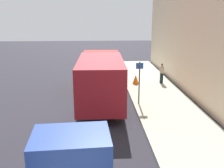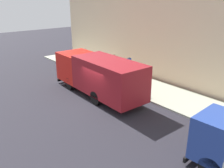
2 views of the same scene
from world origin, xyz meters
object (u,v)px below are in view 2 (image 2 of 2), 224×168
object	(u,v)px
large_utility_truck	(98,74)
traffic_cone_orange	(98,71)
pedestrian_walking	(114,62)
street_sign_post	(129,71)

from	to	relation	value
large_utility_truck	traffic_cone_orange	world-z (taller)	large_utility_truck
pedestrian_walking	traffic_cone_orange	world-z (taller)	pedestrian_walking
traffic_cone_orange	pedestrian_walking	bearing A→B (deg)	3.88
traffic_cone_orange	street_sign_post	distance (m)	4.80
large_utility_truck	pedestrian_walking	world-z (taller)	large_utility_truck
traffic_cone_orange	street_sign_post	size ratio (longest dim) A/B	0.28
large_utility_truck	pedestrian_walking	bearing A→B (deg)	39.48
pedestrian_walking	large_utility_truck	bearing A→B (deg)	85.83
street_sign_post	traffic_cone_orange	bearing A→B (deg)	83.94
pedestrian_walking	traffic_cone_orange	size ratio (longest dim) A/B	2.18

